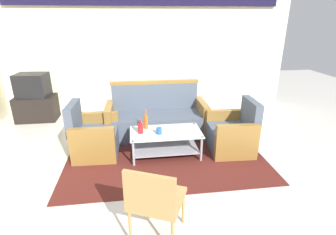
{
  "coord_description": "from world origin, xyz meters",
  "views": [
    {
      "loc": [
        -0.36,
        -3.0,
        2.07
      ],
      "look_at": [
        0.13,
        0.63,
        0.65
      ],
      "focal_mm": 27.77,
      "sensor_mm": 36.0,
      "label": 1
    }
  ],
  "objects": [
    {
      "name": "armchair_left",
      "position": [
        -1.03,
        0.84,
        0.29
      ],
      "size": [
        0.72,
        0.78,
        0.85
      ],
      "rotation": [
        0.0,
        0.0,
        -1.61
      ],
      "color": "#4C5666",
      "rests_on": "rug"
    },
    {
      "name": "bottle_orange",
      "position": [
        -0.2,
        0.81,
        0.53
      ],
      "size": [
        0.06,
        0.06,
        0.32
      ],
      "color": "#D85919",
      "rests_on": "coffee_table"
    },
    {
      "name": "rug",
      "position": [
        0.08,
        0.73,
        0.01
      ],
      "size": [
        3.05,
        2.24,
        0.01
      ],
      "primitive_type": "cube",
      "color": "#511E19",
      "rests_on": "ground"
    },
    {
      "name": "wall_back",
      "position": [
        0.0,
        3.05,
        1.48
      ],
      "size": [
        6.52,
        0.19,
        2.8
      ],
      "color": "beige",
      "rests_on": "ground"
    },
    {
      "name": "cup",
      "position": [
        -0.02,
        0.58,
        0.46
      ],
      "size": [
        0.08,
        0.08,
        0.1
      ],
      "primitive_type": "cylinder",
      "color": "#2659A5",
      "rests_on": "coffee_table"
    },
    {
      "name": "television",
      "position": [
        -2.43,
        2.55,
        0.76
      ],
      "size": [
        0.65,
        0.51,
        0.48
      ],
      "rotation": [
        0.0,
        0.0,
        3.03
      ],
      "color": "black",
      "rests_on": "tv_stand"
    },
    {
      "name": "wicker_chair",
      "position": [
        -0.22,
        -1.02,
        0.49
      ],
      "size": [
        0.64,
        0.64,
        0.84
      ],
      "rotation": [
        0.0,
        0.0,
        -0.42
      ],
      "color": "#AD844C",
      "rests_on": "ground"
    },
    {
      "name": "armchair_right",
      "position": [
        1.19,
        0.67,
        0.29
      ],
      "size": [
        0.73,
        0.79,
        0.85
      ],
      "rotation": [
        0.0,
        0.0,
        1.52
      ],
      "color": "#4C5666",
      "rests_on": "rug"
    },
    {
      "name": "couch",
      "position": [
        0.03,
        1.45,
        0.32
      ],
      "size": [
        1.8,
        0.75,
        0.96
      ],
      "rotation": [
        0.0,
        0.0,
        3.14
      ],
      "color": "#4C5666",
      "rests_on": "rug"
    },
    {
      "name": "bottle_red",
      "position": [
        -0.29,
        0.65,
        0.49
      ],
      "size": [
        0.08,
        0.08,
        0.22
      ],
      "color": "red",
      "rests_on": "coffee_table"
    },
    {
      "name": "ground_plane",
      "position": [
        0.0,
        0.0,
        0.0
      ],
      "size": [
        14.0,
        14.0,
        0.0
      ],
      "primitive_type": "plane",
      "color": "beige"
    },
    {
      "name": "tv_stand",
      "position": [
        -2.43,
        2.55,
        0.26
      ],
      "size": [
        0.8,
        0.5,
        0.52
      ],
      "primitive_type": "cube",
      "color": "black",
      "rests_on": "ground"
    },
    {
      "name": "coffee_table",
      "position": [
        0.09,
        0.64,
        0.27
      ],
      "size": [
        1.1,
        0.6,
        0.4
      ],
      "color": "silver",
      "rests_on": "rug"
    }
  ]
}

